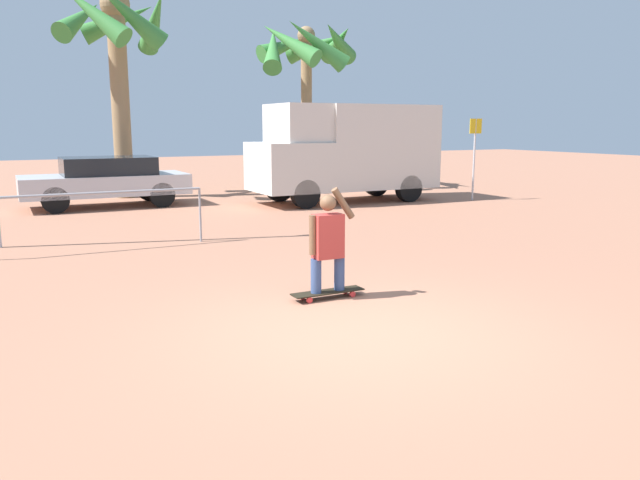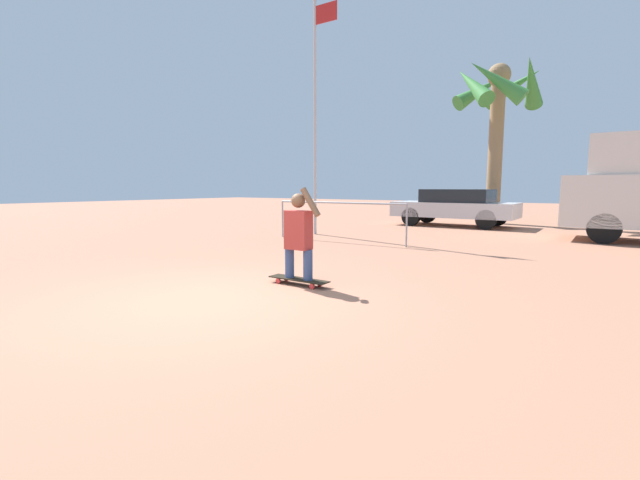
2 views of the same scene
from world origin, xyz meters
TOP-DOWN VIEW (x-y plane):
  - ground_plane at (0.00, 0.00)m, footprint 80.00×80.00m
  - skateboard at (0.35, 1.38)m, footprint 1.00×0.24m
  - person_skateboarder at (0.35, 1.38)m, footprint 0.66×0.22m
  - camper_van at (5.89, 10.58)m, footprint 5.55×2.10m
  - parked_car_silver at (-0.74, 12.61)m, footprint 4.45×1.94m
  - palm_tree_near_van at (6.66, 14.80)m, footprint 3.84×3.85m
  - palm_tree_center_background at (0.13, 14.70)m, footprint 3.47×3.76m
  - street_sign at (9.41, 9.05)m, footprint 0.44×0.06m
  - plaza_railing_segment at (-1.92, 6.15)m, footprint 3.97×0.05m

SIDE VIEW (x-z plane):
  - ground_plane at x=0.00m, z-range 0.00..0.00m
  - skateboard at x=0.35m, z-range 0.03..0.13m
  - parked_car_silver at x=-0.74m, z-range 0.06..1.45m
  - person_skateboarder at x=0.35m, z-range 0.11..1.49m
  - plaza_railing_segment at x=-1.92m, z-range 0.36..1.43m
  - camper_van at x=5.89m, z-range 0.13..2.98m
  - street_sign at x=9.41m, z-range 0.35..2.80m
  - palm_tree_near_van at x=6.66m, z-range 1.88..7.80m
  - palm_tree_center_background at x=0.13m, z-range 1.70..8.10m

